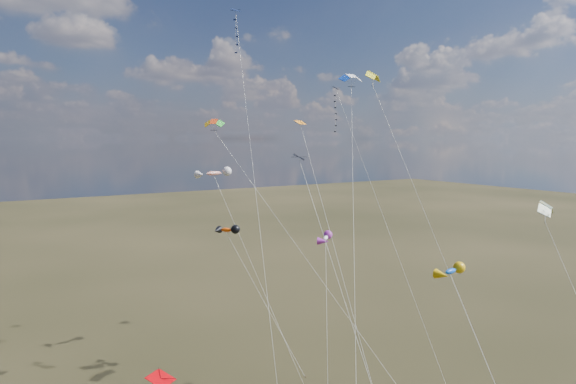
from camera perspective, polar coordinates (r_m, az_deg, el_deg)
diamond_black_high at (r=62.42m, az=5.90°, el=7.57°), size 3.30×22.18×30.13m
diamond_navy_tall at (r=49.53m, az=-5.48°, el=14.44°), size 5.92×19.04×36.15m
diamond_black_mid at (r=35.25m, az=4.48°, el=-6.25°), size 1.19×14.09×22.64m
diamond_orange_center at (r=40.98m, az=4.30°, el=-2.90°), size 1.91×15.36×25.36m
parafoil_yellow at (r=49.12m, az=9.51°, el=12.71°), size 2.86×20.19×30.42m
parafoil_blue_white at (r=50.72m, az=7.07°, el=12.49°), size 14.78×19.02×30.37m
parafoil_striped at (r=43.52m, az=26.77°, el=-1.33°), size 5.11×13.11×19.50m
parafoil_tricolor at (r=49.48m, az=-8.06°, el=7.49°), size 11.94×19.06×25.92m
novelty_orange_black at (r=52.94m, az=-6.86°, el=-4.26°), size 6.68×7.81×15.05m
novelty_white_purple at (r=46.87m, az=4.20°, el=-5.20°), size 7.85×10.96×15.26m
novelty_redwhite_stripe at (r=57.81m, az=-8.21°, el=2.03°), size 5.20×14.73×20.54m
novelty_blue_yellow at (r=39.16m, az=17.66°, el=-8.47°), size 2.54×10.11×14.77m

